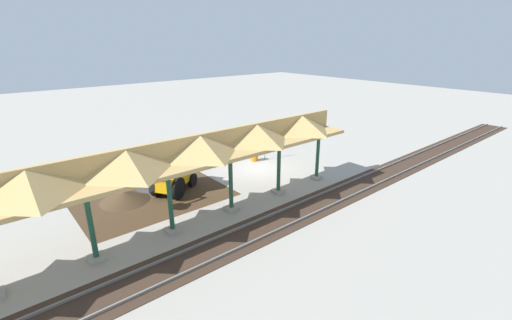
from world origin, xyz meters
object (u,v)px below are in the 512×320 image
(stop_sign, at_px, (265,139))
(concrete_pipe, at_px, (245,152))
(traffic_barrel, at_px, (255,156))
(backhoe, at_px, (174,174))

(stop_sign, xyz_separation_m, concrete_pipe, (0.71, -1.72, -1.37))
(traffic_barrel, bearing_deg, stop_sign, 158.13)
(backhoe, height_order, traffic_barrel, backhoe)
(backhoe, relative_size, traffic_barrel, 5.38)
(stop_sign, bearing_deg, backhoe, 6.80)
(stop_sign, relative_size, backhoe, 0.51)
(traffic_barrel, bearing_deg, concrete_pipe, -94.42)
(traffic_barrel, bearing_deg, backhoe, 9.83)
(backhoe, xyz_separation_m, concrete_pipe, (-8.01, -2.76, -0.84))
(backhoe, bearing_deg, stop_sign, -173.20)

